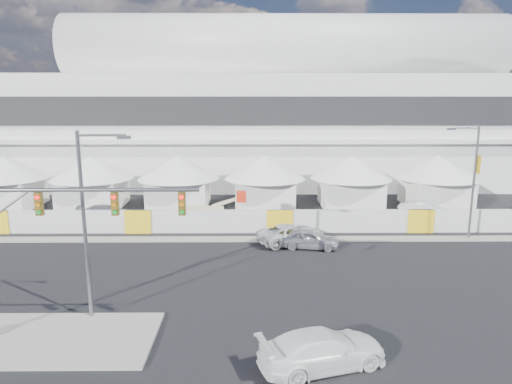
{
  "coord_description": "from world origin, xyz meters",
  "views": [
    {
      "loc": [
        3.68,
        -22.88,
        11.36
      ],
      "look_at": [
        3.96,
        10.0,
        4.48
      ],
      "focal_mm": 32.0,
      "sensor_mm": 36.0,
      "label": 1
    }
  ],
  "objects_px": {
    "lot_car_c": "(107,213)",
    "traffic_mast": "(20,246)",
    "sedan_silver": "(309,238)",
    "pickup_curb": "(291,234)",
    "pickup_near": "(323,349)",
    "lot_car_a": "(424,210)",
    "streetlight_median": "(89,213)",
    "streetlight_curb": "(472,174)",
    "boom_lift": "(199,218)"
  },
  "relations": [
    {
      "from": "lot_car_a",
      "to": "streetlight_curb",
      "type": "distance_m",
      "value": 8.17
    },
    {
      "from": "pickup_curb",
      "to": "streetlight_curb",
      "type": "relative_size",
      "value": 0.59
    },
    {
      "from": "lot_car_c",
      "to": "traffic_mast",
      "type": "distance_m",
      "value": 21.74
    },
    {
      "from": "lot_car_c",
      "to": "streetlight_curb",
      "type": "distance_m",
      "value": 31.79
    },
    {
      "from": "sedan_silver",
      "to": "pickup_near",
      "type": "height_order",
      "value": "pickup_near"
    },
    {
      "from": "sedan_silver",
      "to": "traffic_mast",
      "type": "height_order",
      "value": "traffic_mast"
    },
    {
      "from": "traffic_mast",
      "to": "streetlight_median",
      "type": "relative_size",
      "value": 1.12
    },
    {
      "from": "traffic_mast",
      "to": "sedan_silver",
      "type": "bearing_deg",
      "value": 41.67
    },
    {
      "from": "sedan_silver",
      "to": "boom_lift",
      "type": "height_order",
      "value": "boom_lift"
    },
    {
      "from": "lot_car_a",
      "to": "lot_car_c",
      "type": "distance_m",
      "value": 29.93
    },
    {
      "from": "streetlight_curb",
      "to": "pickup_curb",
      "type": "bearing_deg",
      "value": -176.51
    },
    {
      "from": "pickup_curb",
      "to": "sedan_silver",
      "type": "bearing_deg",
      "value": -157.75
    },
    {
      "from": "sedan_silver",
      "to": "lot_car_c",
      "type": "height_order",
      "value": "sedan_silver"
    },
    {
      "from": "lot_car_a",
      "to": "streetlight_median",
      "type": "distance_m",
      "value": 32.03
    },
    {
      "from": "pickup_curb",
      "to": "lot_car_a",
      "type": "relative_size",
      "value": 1.17
    },
    {
      "from": "sedan_silver",
      "to": "streetlight_median",
      "type": "distance_m",
      "value": 17.48
    },
    {
      "from": "sedan_silver",
      "to": "pickup_curb",
      "type": "relative_size",
      "value": 0.83
    },
    {
      "from": "streetlight_curb",
      "to": "boom_lift",
      "type": "distance_m",
      "value": 22.78
    },
    {
      "from": "pickup_curb",
      "to": "traffic_mast",
      "type": "xyz_separation_m",
      "value": [
        -13.7,
        -14.51,
        3.91
      ]
    },
    {
      "from": "pickup_near",
      "to": "streetlight_median",
      "type": "bearing_deg",
      "value": 50.47
    },
    {
      "from": "pickup_near",
      "to": "lot_car_a",
      "type": "xyz_separation_m",
      "value": [
        13.38,
        24.44,
        -0.04
      ]
    },
    {
      "from": "pickup_near",
      "to": "lot_car_a",
      "type": "relative_size",
      "value": 1.2
    },
    {
      "from": "pickup_near",
      "to": "streetlight_median",
      "type": "xyz_separation_m",
      "value": [
        -11.16,
        4.45,
        4.86
      ]
    },
    {
      "from": "sedan_silver",
      "to": "pickup_curb",
      "type": "bearing_deg",
      "value": 54.1
    },
    {
      "from": "lot_car_a",
      "to": "streetlight_curb",
      "type": "xyz_separation_m",
      "value": [
        1.0,
        -6.69,
        4.59
      ]
    },
    {
      "from": "lot_car_c",
      "to": "traffic_mast",
      "type": "relative_size",
      "value": 0.49
    },
    {
      "from": "pickup_curb",
      "to": "streetlight_curb",
      "type": "distance_m",
      "value": 15.04
    },
    {
      "from": "pickup_near",
      "to": "boom_lift",
      "type": "relative_size",
      "value": 0.87
    },
    {
      "from": "lot_car_a",
      "to": "boom_lift",
      "type": "height_order",
      "value": "boom_lift"
    },
    {
      "from": "streetlight_median",
      "to": "sedan_silver",
      "type": "bearing_deg",
      "value": 41.92
    },
    {
      "from": "pickup_near",
      "to": "streetlight_curb",
      "type": "xyz_separation_m",
      "value": [
        14.38,
        17.75,
        4.54
      ]
    },
    {
      "from": "sedan_silver",
      "to": "streetlight_curb",
      "type": "bearing_deg",
      "value": -72.23
    },
    {
      "from": "lot_car_a",
      "to": "streetlight_median",
      "type": "height_order",
      "value": "streetlight_median"
    },
    {
      "from": "pickup_near",
      "to": "streetlight_median",
      "type": "distance_m",
      "value": 12.96
    },
    {
      "from": "traffic_mast",
      "to": "streetlight_curb",
      "type": "distance_m",
      "value": 31.95
    },
    {
      "from": "streetlight_median",
      "to": "lot_car_a",
      "type": "bearing_deg",
      "value": 39.17
    },
    {
      "from": "streetlight_median",
      "to": "lot_car_c",
      "type": "bearing_deg",
      "value": 105.73
    },
    {
      "from": "pickup_curb",
      "to": "streetlight_curb",
      "type": "xyz_separation_m",
      "value": [
        14.29,
        0.87,
        4.6
      ]
    },
    {
      "from": "sedan_silver",
      "to": "lot_car_c",
      "type": "relative_size",
      "value": 0.86
    },
    {
      "from": "lot_car_c",
      "to": "streetlight_curb",
      "type": "relative_size",
      "value": 0.57
    },
    {
      "from": "traffic_mast",
      "to": "streetlight_median",
      "type": "bearing_deg",
      "value": 40.35
    },
    {
      "from": "pickup_near",
      "to": "streetlight_median",
      "type": "height_order",
      "value": "streetlight_median"
    },
    {
      "from": "sedan_silver",
      "to": "streetlight_median",
      "type": "height_order",
      "value": "streetlight_median"
    },
    {
      "from": "lot_car_a",
      "to": "traffic_mast",
      "type": "relative_size",
      "value": 0.43
    },
    {
      "from": "streetlight_median",
      "to": "streetlight_curb",
      "type": "xyz_separation_m",
      "value": [
        25.54,
        13.3,
        -0.32
      ]
    },
    {
      "from": "pickup_curb",
      "to": "boom_lift",
      "type": "relative_size",
      "value": 0.85
    },
    {
      "from": "pickup_curb",
      "to": "streetlight_median",
      "type": "height_order",
      "value": "streetlight_median"
    },
    {
      "from": "lot_car_a",
      "to": "pickup_near",
      "type": "bearing_deg",
      "value": 178.58
    },
    {
      "from": "traffic_mast",
      "to": "lot_car_a",
      "type": "bearing_deg",
      "value": 39.28
    },
    {
      "from": "lot_car_c",
      "to": "boom_lift",
      "type": "bearing_deg",
      "value": -117.77
    }
  ]
}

